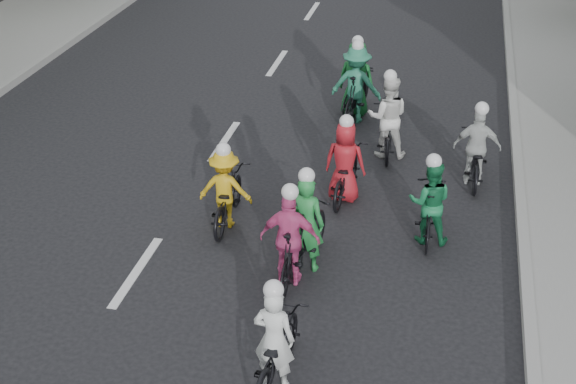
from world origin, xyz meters
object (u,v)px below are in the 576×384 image
(cyclist_0, at_px, (276,348))
(cyclist_7, at_px, (356,90))
(cyclist_2, at_px, (226,194))
(cyclist_5, at_px, (307,232))
(cyclist_6, at_px, (387,125))
(cyclist_4, at_px, (345,169))
(cyclist_9, at_px, (356,85))
(cyclist_3, at_px, (291,246))
(cyclist_1, at_px, (429,207))
(cyclist_8, at_px, (476,155))

(cyclist_0, height_order, cyclist_7, cyclist_7)
(cyclist_2, xyz_separation_m, cyclist_5, (1.61, -0.98, 0.05))
(cyclist_6, distance_m, cyclist_7, 1.81)
(cyclist_2, xyz_separation_m, cyclist_7, (1.56, 4.95, 0.15))
(cyclist_4, bearing_deg, cyclist_9, -80.34)
(cyclist_3, height_order, cyclist_7, cyclist_7)
(cyclist_1, xyz_separation_m, cyclist_9, (-1.96, 5.13, 0.07))
(cyclist_3, bearing_deg, cyclist_0, 95.99)
(cyclist_2, xyz_separation_m, cyclist_6, (2.42, 3.36, 0.08))
(cyclist_2, bearing_deg, cyclist_9, -107.80)
(cyclist_2, bearing_deg, cyclist_5, 146.40)
(cyclist_3, bearing_deg, cyclist_2, -46.26)
(cyclist_2, xyz_separation_m, cyclist_4, (1.86, 1.37, 0.00))
(cyclist_7, bearing_deg, cyclist_0, 98.06)
(cyclist_2, height_order, cyclist_8, cyclist_8)
(cyclist_2, bearing_deg, cyclist_6, -127.91)
(cyclist_0, xyz_separation_m, cyclist_6, (0.68, 7.09, 0.12))
(cyclist_4, distance_m, cyclist_7, 3.60)
(cyclist_5, distance_m, cyclist_6, 4.42)
(cyclist_4, xyz_separation_m, cyclist_9, (-0.36, 3.99, 0.10))
(cyclist_7, bearing_deg, cyclist_8, 144.21)
(cyclist_9, bearing_deg, cyclist_2, 85.96)
(cyclist_8, xyz_separation_m, cyclist_9, (-2.70, 2.84, 0.11))
(cyclist_0, distance_m, cyclist_1, 4.32)
(cyclist_3, relative_size, cyclist_6, 0.94)
(cyclist_5, bearing_deg, cyclist_3, 80.84)
(cyclist_6, relative_size, cyclist_7, 0.95)
(cyclist_2, bearing_deg, cyclist_4, -145.87)
(cyclist_8, bearing_deg, cyclist_0, 67.14)
(cyclist_1, relative_size, cyclist_9, 0.90)
(cyclist_4, bearing_deg, cyclist_8, -149.31)
(cyclist_4, height_order, cyclist_9, cyclist_9)
(cyclist_0, relative_size, cyclist_3, 1.05)
(cyclist_7, bearing_deg, cyclist_6, 125.41)
(cyclist_5, height_order, cyclist_6, cyclist_6)
(cyclist_0, height_order, cyclist_5, cyclist_5)
(cyclist_5, bearing_deg, cyclist_9, -79.71)
(cyclist_4, distance_m, cyclist_6, 2.07)
(cyclist_1, bearing_deg, cyclist_5, 31.25)
(cyclist_5, height_order, cyclist_8, cyclist_5)
(cyclist_8, relative_size, cyclist_9, 0.95)
(cyclist_2, distance_m, cyclist_6, 4.15)
(cyclist_0, bearing_deg, cyclist_8, -107.15)
(cyclist_1, height_order, cyclist_8, cyclist_8)
(cyclist_7, xyz_separation_m, cyclist_9, (-0.06, 0.41, -0.05))
(cyclist_2, height_order, cyclist_7, cyclist_7)
(cyclist_1, height_order, cyclist_4, cyclist_4)
(cyclist_3, bearing_deg, cyclist_1, -141.17)
(cyclist_5, xyz_separation_m, cyclist_7, (-0.05, 5.94, 0.10))
(cyclist_4, xyz_separation_m, cyclist_7, (-0.31, 3.58, 0.15))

